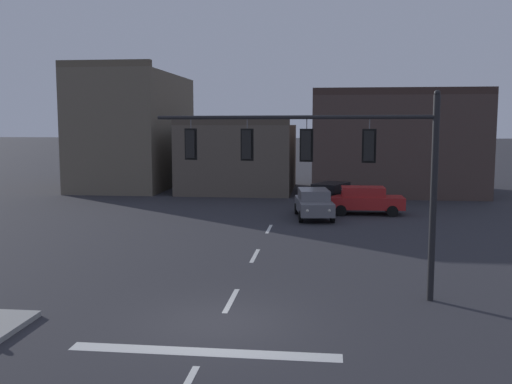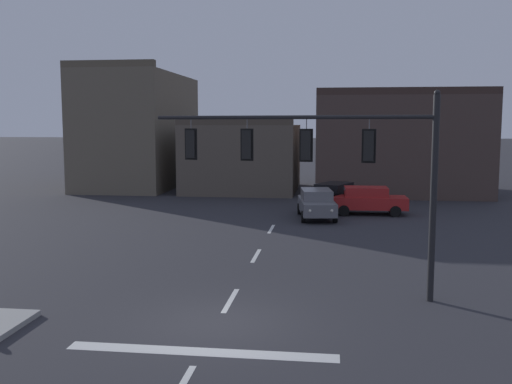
{
  "view_description": "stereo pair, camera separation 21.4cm",
  "coord_description": "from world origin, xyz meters",
  "px_view_note": "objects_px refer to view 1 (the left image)",
  "views": [
    {
      "loc": [
        2.72,
        -14.77,
        5.29
      ],
      "look_at": [
        0.53,
        3.9,
        3.07
      ],
      "focal_mm": 40.87,
      "sensor_mm": 36.0,
      "label": 1
    },
    {
      "loc": [
        2.93,
        -14.74,
        5.29
      ],
      "look_at": [
        0.53,
        3.9,
        3.07
      ],
      "focal_mm": 40.87,
      "sensor_mm": 36.0,
      "label": 2
    }
  ],
  "objects_px": {
    "car_lot_nearside": "(365,200)",
    "car_lot_middle": "(314,203)",
    "signal_mast_near_side": "(327,156)",
    "car_lot_farside": "(330,195)"
  },
  "relations": [
    {
      "from": "signal_mast_near_side",
      "to": "car_lot_farside",
      "type": "distance_m",
      "value": 18.53
    },
    {
      "from": "signal_mast_near_side",
      "to": "car_lot_farside",
      "type": "bearing_deg",
      "value": 89.02
    },
    {
      "from": "car_lot_nearside",
      "to": "car_lot_middle",
      "type": "relative_size",
      "value": 0.97
    },
    {
      "from": "car_lot_farside",
      "to": "car_lot_nearside",
      "type": "bearing_deg",
      "value": -43.97
    },
    {
      "from": "signal_mast_near_side",
      "to": "car_lot_nearside",
      "type": "bearing_deg",
      "value": 81.96
    },
    {
      "from": "signal_mast_near_side",
      "to": "car_lot_farside",
      "type": "relative_size",
      "value": 1.85
    },
    {
      "from": "car_lot_nearside",
      "to": "signal_mast_near_side",
      "type": "bearing_deg",
      "value": -98.04
    },
    {
      "from": "car_lot_middle",
      "to": "car_lot_farside",
      "type": "height_order",
      "value": "same"
    },
    {
      "from": "car_lot_nearside",
      "to": "car_lot_farside",
      "type": "bearing_deg",
      "value": 136.03
    },
    {
      "from": "car_lot_nearside",
      "to": "car_lot_farside",
      "type": "xyz_separation_m",
      "value": [
        -1.99,
        1.92,
        0.0
      ]
    }
  ]
}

